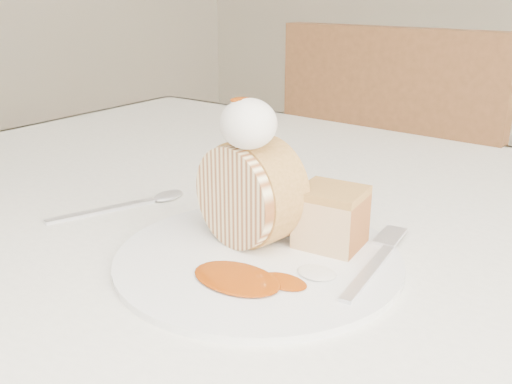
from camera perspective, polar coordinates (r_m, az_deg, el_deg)
The scene contains 10 objects.
table at distance 0.71m, azimuth 7.05°, elevation -9.02°, with size 1.40×0.90×0.75m.
chair_far at distance 1.28m, azimuth 14.19°, elevation -2.22°, with size 0.45×0.45×0.93m.
plate at distance 0.56m, azimuth 0.23°, elevation -6.62°, with size 0.28×0.28×0.01m, color white.
roulade_slice at distance 0.57m, azimuth -0.57°, elevation -0.09°, with size 0.10×0.10×0.06m, color #FBEAAF.
cake_chunk at distance 0.57m, azimuth 7.50°, elevation -2.86°, with size 0.06×0.06×0.05m, color #B07C42.
whipped_cream at distance 0.53m, azimuth -0.76°, elevation 6.84°, with size 0.05×0.05×0.05m, color silver.
caramel_drizzle at distance 0.53m, azimuth -1.27°, elevation 9.77°, with size 0.03×0.02×0.01m, color #8B3205.
caramel_pool at distance 0.51m, azimuth -1.95°, elevation -8.60°, with size 0.09×0.06×0.00m, color #8B3205, non-canonical shape.
fork at distance 0.53m, azimuth 11.20°, elevation -7.87°, with size 0.02×0.17×0.00m, color silver.
spoon at distance 0.70m, azimuth -15.15°, elevation -1.81°, with size 0.02×0.16×0.00m, color silver.
Camera 1 is at (0.29, -0.35, 1.00)m, focal length 40.00 mm.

